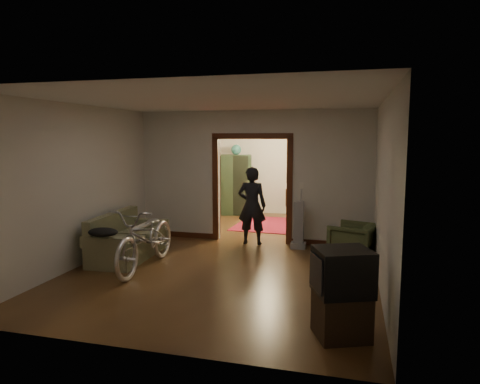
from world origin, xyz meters
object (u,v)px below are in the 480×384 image
(sofa, at_px, (129,236))
(locker, at_px, (236,185))
(desk, at_px, (311,204))
(armchair, at_px, (353,242))
(bicycle, at_px, (147,237))
(person, at_px, (252,206))

(sofa, distance_m, locker, 4.95)
(desk, bearing_deg, sofa, -129.90)
(armchair, xyz_separation_m, desk, (-1.15, 4.10, 0.04))
(armchair, distance_m, desk, 4.26)
(bicycle, bearing_deg, armchair, 20.34)
(person, height_order, locker, locker)
(person, xyz_separation_m, desk, (0.92, 3.36, -0.43))
(locker, bearing_deg, person, -83.95)
(person, bearing_deg, armchair, 157.04)
(person, distance_m, desk, 3.51)
(armchair, xyz_separation_m, person, (-2.06, 0.74, 0.47))
(bicycle, height_order, person, person)
(sofa, relative_size, bicycle, 0.87)
(bicycle, height_order, locker, locker)
(locker, distance_m, desk, 2.21)
(sofa, xyz_separation_m, armchair, (4.05, 0.85, -0.07))
(sofa, bearing_deg, person, 35.76)
(person, distance_m, locker, 3.51)
(person, relative_size, desk, 1.56)
(desk, bearing_deg, bicycle, -121.90)
(armchair, bearing_deg, desk, -145.43)
(sofa, height_order, locker, locker)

